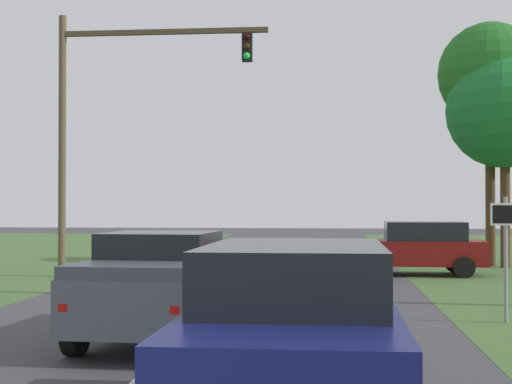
% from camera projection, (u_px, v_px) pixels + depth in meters
% --- Properties ---
extents(ground_plane, '(120.00, 120.00, 0.00)m').
position_uv_depth(ground_plane, '(192.00, 332.00, 14.20)').
color(ground_plane, '#424244').
extents(red_suv_near, '(2.24, 4.50, 1.96)m').
position_uv_depth(red_suv_near, '(294.00, 340.00, 7.55)').
color(red_suv_near, navy).
rests_on(red_suv_near, ground_plane).
extents(pickup_truck_lead, '(2.44, 5.09, 1.88)m').
position_uv_depth(pickup_truck_lead, '(163.00, 285.00, 13.21)').
color(pickup_truck_lead, '#4C515B').
rests_on(pickup_truck_lead, ground_plane).
extents(traffic_light, '(6.83, 0.40, 8.48)m').
position_uv_depth(traffic_light, '(111.00, 107.00, 24.81)').
color(traffic_light, brown).
rests_on(traffic_light, ground_plane).
extents(keep_moving_sign, '(0.60, 0.09, 2.51)m').
position_uv_depth(keep_moving_sign, '(506.00, 242.00, 15.27)').
color(keep_moving_sign, gray).
rests_on(keep_moving_sign, ground_plane).
extents(oak_tree_right, '(4.34, 4.34, 8.02)m').
position_uv_depth(oak_tree_right, '(505.00, 110.00, 28.52)').
color(oak_tree_right, '#4C351E').
rests_on(oak_tree_right, ground_plane).
extents(crossing_suv_far, '(4.31, 2.18, 1.77)m').
position_uv_depth(crossing_suv_far, '(420.00, 247.00, 25.49)').
color(crossing_suv_far, maroon).
rests_on(crossing_suv_far, ground_plane).
extents(extra_tree_1, '(3.90, 3.90, 9.24)m').
position_uv_depth(extra_tree_1, '(490.00, 75.00, 29.16)').
color(extra_tree_1, '#4C351E').
rests_on(extra_tree_1, ground_plane).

